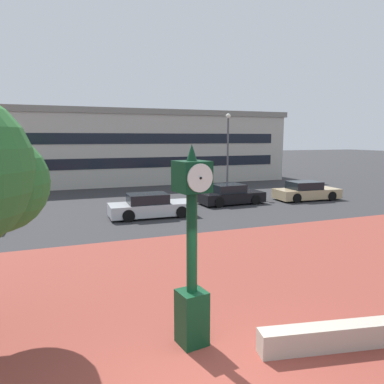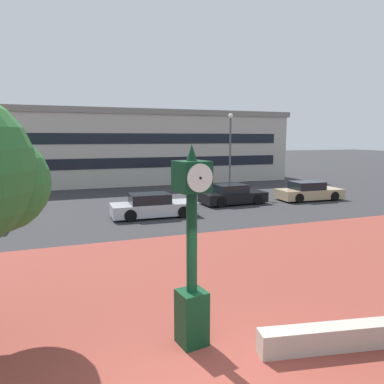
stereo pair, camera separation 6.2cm
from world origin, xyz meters
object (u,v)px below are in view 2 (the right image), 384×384
car_street_near (153,206)px  car_street_distant (309,192)px  street_lamp_post (230,145)px  car_street_far (232,195)px  street_clock (192,257)px  civic_building (132,146)px

car_street_near → car_street_distant: bearing=99.0°
car_street_distant → street_lamp_post: size_ratio=0.76×
car_street_far → street_clock: bearing=-31.6°
car_street_far → car_street_near: bearing=-72.9°
street_clock → car_street_far: bearing=51.7°
car_street_far → civic_building: (-3.39, 15.68, 2.82)m
car_street_far → street_lamp_post: (1.62, 3.71, 3.16)m
civic_building → street_lamp_post: size_ratio=4.94×
street_clock → car_street_far: (8.09, 14.29, -1.31)m
car_street_far → street_lamp_post: size_ratio=0.71×
car_street_far → civic_building: civic_building is taller
car_street_near → car_street_far: (5.80, 2.02, -0.00)m
street_clock → street_lamp_post: size_ratio=0.69×
car_street_far → car_street_distant: bearing=83.1°
civic_building → street_lamp_post: bearing=-67.3°
civic_building → street_lamp_post: civic_building is taller
street_clock → car_street_near: size_ratio=0.90×
car_street_distant → civic_building: bearing=-147.6°
car_street_far → street_lamp_post: street_lamp_post is taller
car_street_near → car_street_far: 6.14m
civic_building → street_lamp_post: (5.01, -11.97, 0.34)m
car_street_distant → street_lamp_post: street_lamp_post is taller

